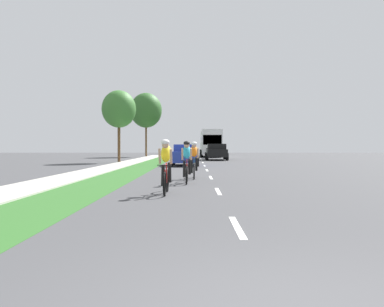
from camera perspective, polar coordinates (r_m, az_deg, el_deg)
ground_plane at (r=22.83m, az=2.18°, el=-2.38°), size 120.00×120.00×0.00m
grass_verge at (r=23.08m, az=-8.42°, el=-2.35°), size 2.06×70.00×0.01m
sidewalk_concrete at (r=23.47m, az=-13.21°, el=-2.31°), size 1.90×70.00×0.10m
lane_markings_center at (r=26.82m, az=1.91°, el=-1.86°), size 0.12×52.71×0.01m
cyclist_lead at (r=10.89m, az=-3.97°, el=-1.90°), size 0.42×1.72×1.58m
cyclist_trailing at (r=14.03m, az=-0.79°, el=-1.23°), size 0.42×1.72×1.58m
cyclist_distant at (r=16.15m, az=0.32°, el=-0.93°), size 0.42×1.72×1.58m
sedan_blue at (r=27.20m, az=-1.07°, el=-0.21°), size 1.98×4.30×1.52m
pickup_black at (r=38.25m, az=3.69°, el=0.25°), size 2.22×5.10×1.64m
bus_white at (r=50.96m, az=2.79°, el=1.75°), size 2.78×11.60×3.48m
suv_dark_green at (r=67.26m, az=-0.23°, el=0.71°), size 2.15×4.70×1.79m
street_tree_near at (r=32.89m, az=-11.02°, el=6.60°), size 2.90×2.90×6.17m
street_tree_far at (r=50.45m, az=-6.98°, el=6.50°), size 4.18×4.18×8.47m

